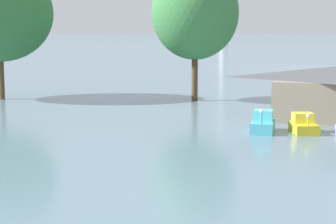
% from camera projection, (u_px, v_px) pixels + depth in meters
% --- Properties ---
extents(pedal_boat_cyan, '(1.70, 3.08, 1.77)m').
position_uv_depth(pedal_boat_cyan, '(263.00, 123.00, 41.19)').
color(pedal_boat_cyan, '#4CB7CC').
rests_on(pedal_boat_cyan, ground).
extents(pedal_boat_yellow, '(2.35, 2.99, 1.51)m').
position_uv_depth(pedal_boat_yellow, '(304.00, 125.00, 40.85)').
color(pedal_boat_yellow, yellow).
rests_on(pedal_boat_yellow, ground).
extents(shoreline_tree_mid, '(8.53, 8.53, 13.23)m').
position_uv_depth(shoreline_tree_mid, '(195.00, 13.00, 58.15)').
color(shoreline_tree_mid, brown).
rests_on(shoreline_tree_mid, ground).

